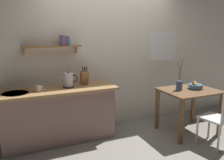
% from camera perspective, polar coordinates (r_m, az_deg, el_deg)
% --- Properties ---
extents(ground_plane, '(14.00, 14.00, 0.00)m').
position_cam_1_polar(ground_plane, '(4.14, 2.73, -13.54)').
color(ground_plane, gray).
extents(back_wall, '(6.80, 0.11, 2.70)m').
position_cam_1_polar(back_wall, '(4.42, 1.54, 6.43)').
color(back_wall, silver).
rests_on(back_wall, ground_plane).
extents(kitchen_counter, '(1.83, 0.63, 0.88)m').
position_cam_1_polar(kitchen_counter, '(3.95, -12.60, -8.08)').
color(kitchen_counter, gray).
rests_on(kitchen_counter, ground_plane).
extents(wall_shelf, '(0.92, 0.20, 0.30)m').
position_cam_1_polar(wall_shelf, '(3.90, -12.90, 8.52)').
color(wall_shelf, '#9E6B3D').
extents(dining_table, '(0.94, 0.76, 0.77)m').
position_cam_1_polar(dining_table, '(4.34, 17.98, -3.86)').
color(dining_table, brown).
rests_on(dining_table, ground_plane).
extents(dining_chair_near, '(0.46, 0.49, 0.89)m').
position_cam_1_polar(dining_chair_near, '(3.99, 24.48, -7.96)').
color(dining_chair_near, white).
rests_on(dining_chair_near, ground_plane).
extents(fruit_bowl, '(0.24, 0.24, 0.13)m').
position_cam_1_polar(fruit_bowl, '(4.40, 19.38, -1.31)').
color(fruit_bowl, '#51759E').
rests_on(fruit_bowl, dining_table).
extents(twig_vase, '(0.11, 0.11, 0.54)m').
position_cam_1_polar(twig_vase, '(4.20, 15.82, -1.18)').
color(twig_vase, '#475675').
rests_on(twig_vase, dining_table).
extents(electric_kettle, '(0.26, 0.17, 0.25)m').
position_cam_1_polar(electric_kettle, '(3.83, -10.39, -0.07)').
color(electric_kettle, black).
rests_on(electric_kettle, kitchen_counter).
extents(knife_block, '(0.11, 0.17, 0.31)m').
position_cam_1_polar(knife_block, '(3.98, -6.68, 0.61)').
color(knife_block, '#9E6B3D').
rests_on(knife_block, kitchen_counter).
extents(coffee_mug_by_sink, '(0.13, 0.09, 0.09)m').
position_cam_1_polar(coffee_mug_by_sink, '(3.70, -17.13, -1.94)').
color(coffee_mug_by_sink, white).
rests_on(coffee_mug_by_sink, kitchen_counter).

